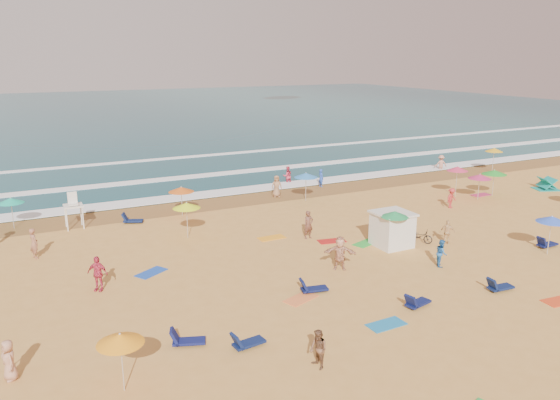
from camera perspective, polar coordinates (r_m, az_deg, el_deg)
name	(u,v)px	position (r m, az deg, el deg)	size (l,w,h in m)	color
ground	(300,251)	(32.40, 2.08, -5.38)	(220.00, 220.00, 0.00)	gold
ocean	(92,114)	(112.17, -19.06, 8.44)	(220.00, 140.00, 0.18)	#0C4756
wet_sand	(224,202)	(43.26, -5.83, -0.17)	(220.00, 220.00, 0.00)	olive
surf_foam	(191,178)	(51.36, -9.33, 2.25)	(200.00, 18.70, 0.05)	white
cabana	(392,230)	(33.65, 11.63, -3.10)	(2.00, 2.00, 2.00)	silver
cabana_roof	(393,213)	(33.34, 11.72, -1.37)	(2.20, 2.20, 0.12)	silver
bicycle	(419,236)	(34.77, 14.36, -3.67)	(0.56, 1.60, 0.84)	black
lifeguard_stand	(74,213)	(38.80, -20.74, -1.27)	(1.20, 1.20, 2.10)	white
beach_umbrellas	(348,204)	(34.77, 7.09, -0.44)	(53.45, 31.03, 0.78)	orange
loungers	(394,258)	(31.58, 11.83, -5.92)	(47.36, 20.11, 0.34)	#0F154F
towels	(329,278)	(28.74, 5.18, -8.14)	(46.42, 22.10, 0.03)	orange
beachgoers	(267,217)	(36.13, -1.35, -1.83)	(47.20, 27.99, 2.12)	brown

